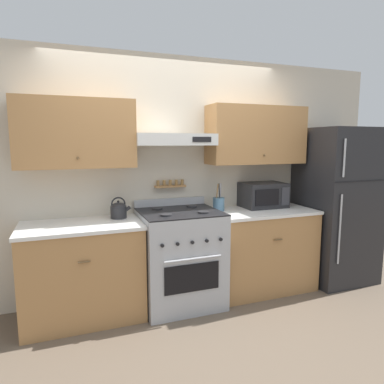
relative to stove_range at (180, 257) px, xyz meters
The scene contains 9 objects.
ground_plane 0.57m from the stove_range, 90.00° to the right, with size 16.00×16.00×0.00m, color brown.
wall_back 0.99m from the stove_range, 88.01° to the left, with size 5.20×0.46×2.55m.
counter_left 0.94m from the stove_range, behind, with size 1.09×0.67×0.90m.
counter_right 0.97m from the stove_range, ahead, with size 1.15×0.67×0.90m.
stove_range is the anchor object (origin of this frame).
refrigerator 2.01m from the stove_range, ahead, with size 0.78×0.77×1.81m.
tea_kettle 0.78m from the stove_range, 164.32° to the left, with size 0.20×0.16×0.21m.
microwave 1.23m from the stove_range, ahead, with size 0.49×0.36×0.28m.
utensil_crock 0.73m from the stove_range, 17.90° to the left, with size 0.13×0.13×0.30m.
Camera 1 is at (-1.06, -2.88, 1.64)m, focal length 32.00 mm.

